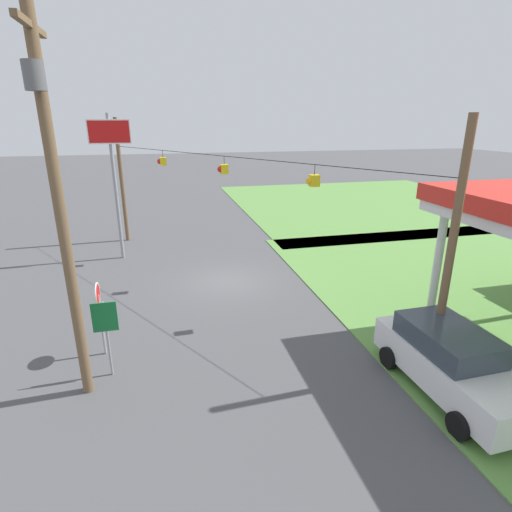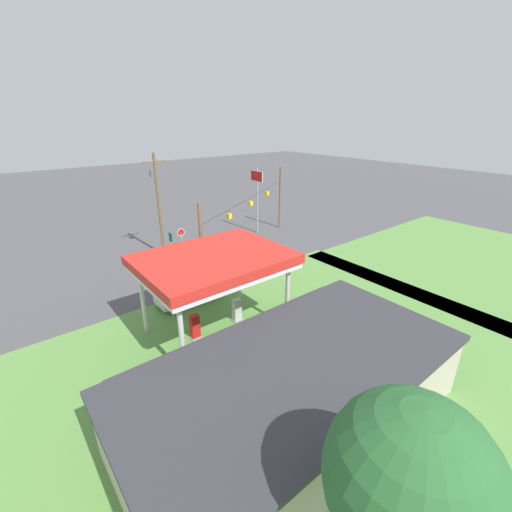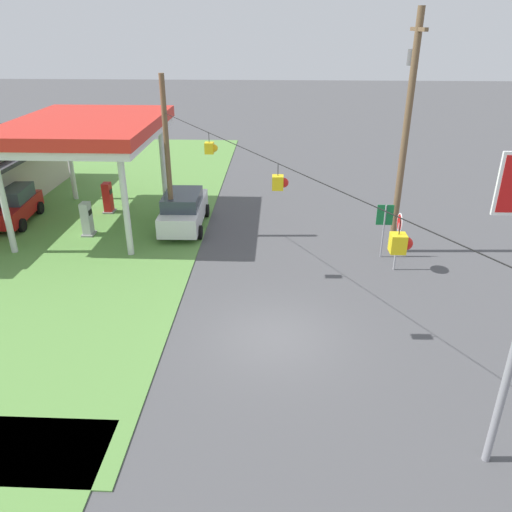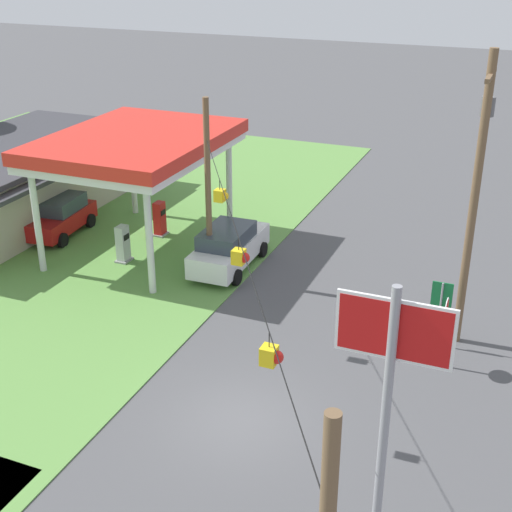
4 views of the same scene
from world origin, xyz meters
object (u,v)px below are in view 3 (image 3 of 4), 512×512
(fuel_pump_far, at_px, (108,199))
(route_sign, at_px, (384,220))
(stop_sign_roadside, at_px, (399,229))
(gas_station_canopy, at_px, (87,130))
(utility_pole_main, at_px, (406,126))
(car_at_pumps_front, at_px, (184,209))
(car_at_pumps_rear, at_px, (11,205))
(fuel_pump_near, at_px, (87,220))

(fuel_pump_far, distance_m, route_sign, 14.62)
(stop_sign_roadside, height_order, route_sign, stop_sign_roadside)
(gas_station_canopy, bearing_deg, utility_pole_main, -100.95)
(car_at_pumps_front, height_order, car_at_pumps_rear, car_at_pumps_front)
(gas_station_canopy, bearing_deg, stop_sign_roadside, -108.48)
(car_at_pumps_front, distance_m, stop_sign_roadside, 10.51)
(fuel_pump_far, bearing_deg, fuel_pump_near, 180.00)
(gas_station_canopy, height_order, fuel_pump_far, gas_station_canopy)
(fuel_pump_far, bearing_deg, gas_station_canopy, 179.95)
(car_at_pumps_front, distance_m, utility_pole_main, 11.09)
(route_sign, bearing_deg, stop_sign_roadside, -165.79)
(stop_sign_roadside, bearing_deg, gas_station_canopy, -108.48)
(fuel_pump_far, relative_size, route_sign, 0.69)
(car_at_pumps_front, bearing_deg, fuel_pump_near, 103.65)
(car_at_pumps_front, relative_size, route_sign, 2.03)
(gas_station_canopy, bearing_deg, fuel_pump_near, -179.95)
(gas_station_canopy, height_order, utility_pole_main, utility_pole_main)
(utility_pole_main, bearing_deg, car_at_pumps_rear, 81.78)
(fuel_pump_far, relative_size, stop_sign_roadside, 0.66)
(car_at_pumps_rear, xyz_separation_m, route_sign, (-3.35, -18.19, 0.78))
(car_at_pumps_rear, xyz_separation_m, utility_pole_main, (-2.71, -18.77, 4.64))
(fuel_pump_far, distance_m, utility_pole_main, 15.69)
(fuel_pump_near, distance_m, route_sign, 13.86)
(fuel_pump_near, relative_size, utility_pole_main, 0.17)
(stop_sign_roadside, relative_size, utility_pole_main, 0.25)
(gas_station_canopy, relative_size, fuel_pump_far, 5.32)
(stop_sign_roadside, xyz_separation_m, utility_pole_main, (1.93, -0.26, 3.75))
(gas_station_canopy, relative_size, utility_pole_main, 0.89)
(gas_station_canopy, relative_size, car_at_pumps_rear, 2.09)
(car_at_pumps_rear, bearing_deg, route_sign, 74.40)
(fuel_pump_near, bearing_deg, fuel_pump_far, 0.00)
(fuel_pump_far, bearing_deg, utility_pole_main, -106.99)
(fuel_pump_near, bearing_deg, route_sign, -97.50)
(stop_sign_roadside, bearing_deg, fuel_pump_near, -102.41)
(stop_sign_roadside, height_order, utility_pole_main, utility_pole_main)
(gas_station_canopy, height_order, car_at_pumps_front, gas_station_canopy)
(gas_station_canopy, xyz_separation_m, fuel_pump_near, (-1.60, -0.00, -3.96))
(fuel_pump_far, xyz_separation_m, car_at_pumps_front, (-2.01, -4.47, 0.18))
(route_sign, distance_m, utility_pole_main, 3.95)
(fuel_pump_near, height_order, stop_sign_roadside, stop_sign_roadside)
(car_at_pumps_rear, bearing_deg, fuel_pump_near, 65.77)
(gas_station_canopy, distance_m, route_sign, 14.45)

